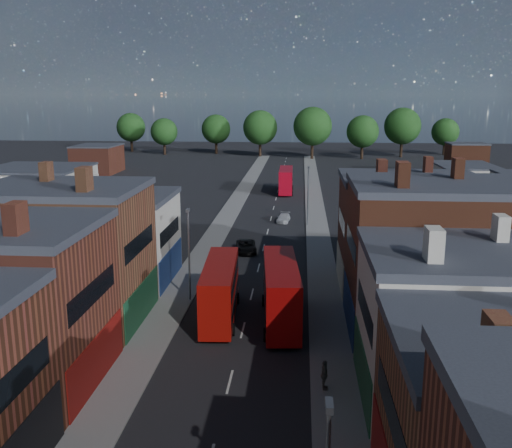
% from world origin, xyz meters
% --- Properties ---
extents(pavement_west, '(3.00, 200.00, 0.12)m').
position_xyz_m(pavement_west, '(-6.50, 50.00, 0.06)').
color(pavement_west, gray).
rests_on(pavement_west, ground).
extents(pavement_east, '(3.00, 200.00, 0.12)m').
position_xyz_m(pavement_east, '(6.50, 50.00, 0.06)').
color(pavement_east, gray).
rests_on(pavement_east, ground).
extents(lamp_post_2, '(0.25, 0.70, 8.12)m').
position_xyz_m(lamp_post_2, '(-5.20, 30.00, 4.70)').
color(lamp_post_2, slate).
rests_on(lamp_post_2, ground).
extents(lamp_post_3, '(0.25, 0.70, 8.12)m').
position_xyz_m(lamp_post_3, '(5.20, 60.00, 4.70)').
color(lamp_post_3, slate).
rests_on(lamp_post_3, ground).
extents(bus_0, '(3.10, 10.55, 4.50)m').
position_xyz_m(bus_0, '(-2.03, 26.24, 2.43)').
color(bus_0, '#A90F09').
rests_on(bus_0, ground).
extents(bus_1, '(3.45, 11.17, 4.75)m').
position_xyz_m(bus_1, '(2.80, 25.80, 2.56)').
color(bus_1, '#A70A09').
rests_on(bus_1, ground).
extents(bus_2, '(2.68, 10.27, 4.43)m').
position_xyz_m(bus_2, '(1.50, 86.28, 2.39)').
color(bus_2, '#AD0718').
rests_on(bus_2, ground).
extents(car_2, '(2.83, 5.03, 1.33)m').
position_xyz_m(car_2, '(-1.84, 45.94, 0.66)').
color(car_2, black).
rests_on(car_2, ground).
extents(car_3, '(2.00, 4.08, 1.14)m').
position_xyz_m(car_3, '(1.87, 62.00, 0.57)').
color(car_3, silver).
rests_on(car_3, ground).
extents(ped_3, '(0.50, 1.09, 1.86)m').
position_xyz_m(ped_3, '(5.81, 15.35, 1.05)').
color(ped_3, '#59524C').
rests_on(ped_3, pavement_east).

